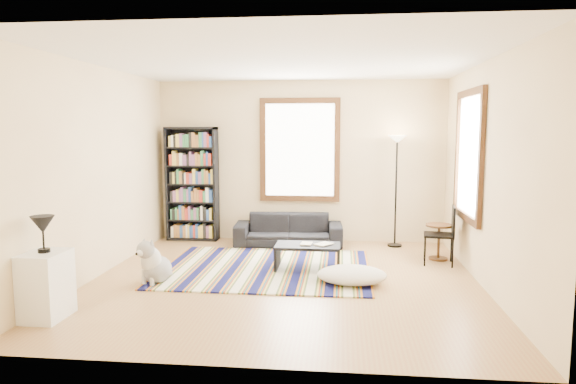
# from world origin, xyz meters

# --- Properties ---
(floor) EXTENTS (5.00, 5.00, 0.10)m
(floor) POSITION_xyz_m (0.00, 0.00, -0.05)
(floor) COLOR #A07D49
(floor) RESTS_ON ground
(ceiling) EXTENTS (5.00, 5.00, 0.10)m
(ceiling) POSITION_xyz_m (0.00, 0.00, 2.85)
(ceiling) COLOR white
(ceiling) RESTS_ON floor
(wall_back) EXTENTS (5.00, 0.10, 2.80)m
(wall_back) POSITION_xyz_m (0.00, 2.55, 1.40)
(wall_back) COLOR beige
(wall_back) RESTS_ON floor
(wall_front) EXTENTS (5.00, 0.10, 2.80)m
(wall_front) POSITION_xyz_m (0.00, -2.55, 1.40)
(wall_front) COLOR beige
(wall_front) RESTS_ON floor
(wall_left) EXTENTS (0.10, 5.00, 2.80)m
(wall_left) POSITION_xyz_m (-2.55, 0.00, 1.40)
(wall_left) COLOR beige
(wall_left) RESTS_ON floor
(wall_right) EXTENTS (0.10, 5.00, 2.80)m
(wall_right) POSITION_xyz_m (2.55, 0.00, 1.40)
(wall_right) COLOR beige
(wall_right) RESTS_ON floor
(window_back) EXTENTS (1.20, 0.06, 1.60)m
(window_back) POSITION_xyz_m (0.00, 2.47, 1.60)
(window_back) COLOR white
(window_back) RESTS_ON wall_back
(window_right) EXTENTS (0.06, 1.20, 1.60)m
(window_right) POSITION_xyz_m (2.47, 0.80, 1.60)
(window_right) COLOR white
(window_right) RESTS_ON wall_right
(rug) EXTENTS (2.89, 2.32, 0.02)m
(rug) POSITION_xyz_m (-0.31, 0.52, 0.01)
(rug) COLOR #0C0E3E
(rug) RESTS_ON floor
(sofa) EXTENTS (0.82, 1.85, 0.53)m
(sofa) POSITION_xyz_m (-0.15, 2.05, 0.26)
(sofa) COLOR black
(sofa) RESTS_ON floor
(bookshelf) EXTENTS (0.90, 0.30, 2.00)m
(bookshelf) POSITION_xyz_m (-1.89, 2.32, 1.00)
(bookshelf) COLOR black
(bookshelf) RESTS_ON floor
(coffee_table) EXTENTS (0.91, 0.51, 0.36)m
(coffee_table) POSITION_xyz_m (0.27, 0.54, 0.18)
(coffee_table) COLOR black
(coffee_table) RESTS_ON floor
(book_a) EXTENTS (0.17, 0.22, 0.02)m
(book_a) POSITION_xyz_m (0.17, 0.54, 0.37)
(book_a) COLOR beige
(book_a) RESTS_ON coffee_table
(book_b) EXTENTS (0.30, 0.31, 0.02)m
(book_b) POSITION_xyz_m (0.42, 0.59, 0.37)
(book_b) COLOR beige
(book_b) RESTS_ON coffee_table
(floor_cushion) EXTENTS (1.05, 0.91, 0.22)m
(floor_cushion) POSITION_xyz_m (0.88, -0.05, 0.11)
(floor_cushion) COLOR beige
(floor_cushion) RESTS_ON floor
(floor_lamp) EXTENTS (0.33, 0.33, 1.86)m
(floor_lamp) POSITION_xyz_m (1.64, 2.15, 0.93)
(floor_lamp) COLOR black
(floor_lamp) RESTS_ON floor
(side_table) EXTENTS (0.52, 0.52, 0.54)m
(side_table) POSITION_xyz_m (2.20, 1.31, 0.27)
(side_table) COLOR #402410
(side_table) RESTS_ON floor
(folding_chair) EXTENTS (0.47, 0.46, 0.86)m
(folding_chair) POSITION_xyz_m (2.15, 1.05, 0.43)
(folding_chair) COLOR black
(folding_chair) RESTS_ON floor
(white_cabinet) EXTENTS (0.39, 0.51, 0.70)m
(white_cabinet) POSITION_xyz_m (-2.30, -1.60, 0.35)
(white_cabinet) COLOR white
(white_cabinet) RESTS_ON floor
(table_lamp) EXTENTS (0.29, 0.29, 0.38)m
(table_lamp) POSITION_xyz_m (-2.30, -1.60, 0.89)
(table_lamp) COLOR black
(table_lamp) RESTS_ON white_cabinet
(dog) EXTENTS (0.59, 0.68, 0.57)m
(dog) POSITION_xyz_m (-1.61, -0.27, 0.29)
(dog) COLOR #B8B8B8
(dog) RESTS_ON floor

